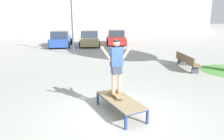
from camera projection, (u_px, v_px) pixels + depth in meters
ground_plane at (120, 117)px, 6.35m from camera, size 120.00×120.00×0.00m
skate_box at (120, 101)px, 6.51m from camera, size 1.30×2.04×0.46m
skateboard at (116, 94)px, 6.70m from camera, size 0.33×0.82×0.09m
skater at (116, 63)px, 6.45m from camera, size 1.00×0.33×1.69m
car_blue at (61, 39)px, 20.49m from camera, size 2.10×4.29×1.50m
car_tan at (89, 39)px, 20.89m from camera, size 2.12×4.30×1.50m
car_red at (116, 38)px, 21.81m from camera, size 2.32×4.39×1.50m
park_bench at (187, 61)px, 11.88m from camera, size 0.64×2.43×0.83m
light_post at (71, 2)px, 15.45m from camera, size 0.36×0.36×5.83m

